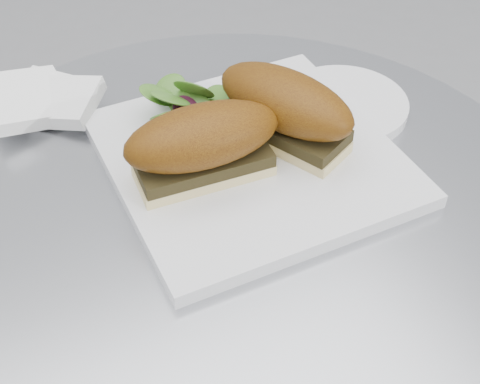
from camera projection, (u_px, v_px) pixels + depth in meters
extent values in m
cylinder|color=#A9ABB0|center=(231.00, 221.00, 0.67)|extent=(0.70, 0.70, 0.02)
cube|color=silver|center=(251.00, 158.00, 0.71)|extent=(0.29, 0.29, 0.02)
cube|color=beige|center=(204.00, 171.00, 0.68)|extent=(0.14, 0.07, 0.01)
cube|color=black|center=(204.00, 160.00, 0.67)|extent=(0.14, 0.07, 0.01)
ellipsoid|color=#623B09|center=(202.00, 136.00, 0.65)|extent=(0.16, 0.08, 0.06)
cube|color=beige|center=(283.00, 134.00, 0.72)|extent=(0.11, 0.15, 0.01)
cube|color=black|center=(284.00, 124.00, 0.71)|extent=(0.11, 0.15, 0.01)
ellipsoid|color=#623B09|center=(285.00, 101.00, 0.69)|extent=(0.14, 0.18, 0.06)
cylinder|color=silver|center=(343.00, 105.00, 0.79)|extent=(0.15, 0.15, 0.01)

